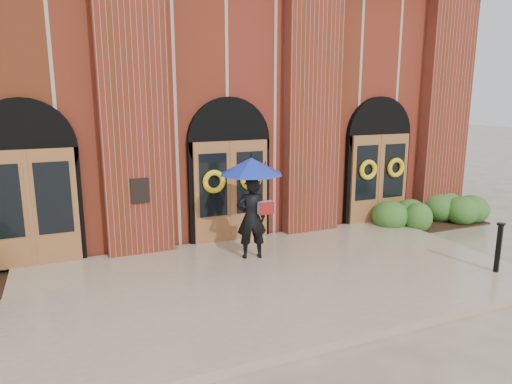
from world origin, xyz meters
TOP-DOWN VIEW (x-y plane):
  - ground at (0.00, 0.00)m, footprint 90.00×90.00m
  - landing at (0.00, 0.15)m, footprint 10.00×5.30m
  - church_building at (0.00, 8.78)m, footprint 16.20×12.53m
  - man_with_umbrella at (-0.03, 1.32)m, footprint 1.68×1.68m
  - metal_post at (4.30, -1.47)m, footprint 0.19×0.19m
  - hedge_wall_right at (6.03, 2.20)m, footprint 3.04×1.22m

SIDE VIEW (x-z plane):
  - ground at x=0.00m, z-range 0.00..0.00m
  - landing at x=0.00m, z-range 0.00..0.15m
  - hedge_wall_right at x=6.03m, z-range 0.00..0.78m
  - metal_post at x=4.30m, z-range 0.18..1.22m
  - man_with_umbrella at x=-0.03m, z-range 0.60..2.87m
  - church_building at x=0.00m, z-range 0.00..7.00m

